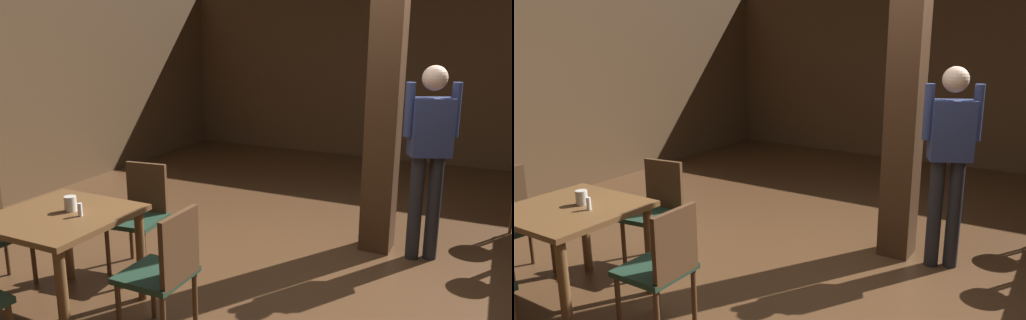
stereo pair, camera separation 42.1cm
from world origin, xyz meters
TOP-DOWN VIEW (x-y plane):
  - ground_plane at (0.00, 0.00)m, footprint 10.80×10.80m
  - wall_back at (0.00, 4.50)m, footprint 8.00×0.10m
  - pillar at (0.27, 0.74)m, footprint 0.28×0.28m
  - dining_table at (-1.48, -1.38)m, footprint 0.89×0.89m
  - chair_north at (-1.46, -0.55)m, footprint 0.47×0.47m
  - chair_east at (-0.61, -1.36)m, footprint 0.42×0.42m
  - napkin_cup at (-1.45, -1.31)m, footprint 0.08×0.08m
  - salt_shaker at (-1.32, -1.36)m, footprint 0.03×0.03m
  - standing_person at (0.69, 0.68)m, footprint 0.46×0.33m

SIDE VIEW (x-z plane):
  - ground_plane at x=0.00m, z-range 0.00..0.00m
  - chair_north at x=-1.46m, z-range 0.06..0.95m
  - chair_east at x=-0.61m, z-range 0.06..0.95m
  - dining_table at x=-1.48m, z-range 0.24..0.99m
  - salt_shaker at x=-1.32m, z-range 0.75..0.84m
  - napkin_cup at x=-1.45m, z-range 0.75..0.85m
  - standing_person at x=0.69m, z-range 0.14..1.86m
  - wall_back at x=0.00m, z-range 0.00..2.80m
  - pillar at x=0.27m, z-range 0.00..2.80m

